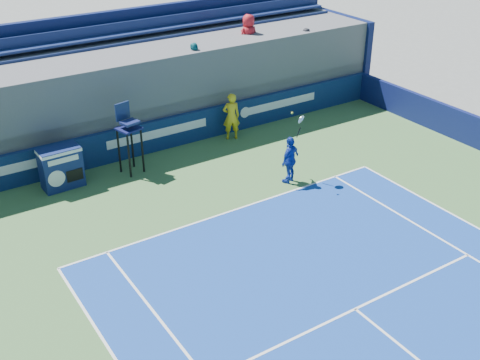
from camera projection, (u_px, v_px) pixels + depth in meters
ball_person at (231, 116)px, 22.86m from camera, size 0.77×0.62×1.83m
back_hoarding at (157, 135)px, 22.08m from camera, size 20.40×0.21×1.20m
match_clock at (61, 167)px, 19.51m from camera, size 1.35×0.77×1.40m
umpire_chair at (128, 131)px, 20.11m from camera, size 0.84×0.84×2.48m
tennis_player at (290, 160)px, 19.78m from camera, size 1.05×0.74×2.57m
stadium_seating at (132, 88)px, 23.02m from camera, size 21.00×4.05×4.40m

